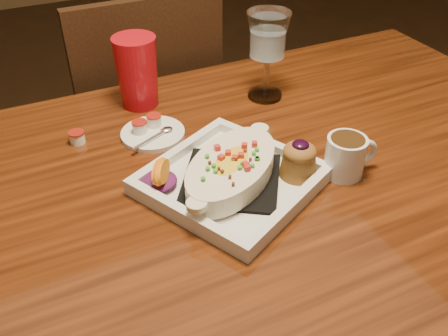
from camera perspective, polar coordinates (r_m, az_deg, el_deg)
name	(u,v)px	position (r m, az deg, el deg)	size (l,w,h in m)	color
table	(239,216)	(0.98, 1.71, -5.48)	(1.50, 0.90, 0.75)	maroon
chair_far	(145,126)	(1.55, -9.07, 4.81)	(0.42, 0.42, 0.93)	black
plate	(236,172)	(0.88, 1.40, -0.49)	(0.36, 0.36, 0.08)	white
coffee_mug	(347,155)	(0.93, 13.83, 1.49)	(0.10, 0.07, 0.08)	white
goblet	(268,40)	(1.12, 5.03, 14.37)	(0.10, 0.10, 0.20)	silver
saucer	(151,132)	(1.04, -8.30, 4.11)	(0.13, 0.13, 0.09)	white
creamer_loose	(77,137)	(1.05, -16.44, 3.40)	(0.03, 0.03, 0.03)	white
red_tumbler	(137,72)	(1.13, -9.90, 10.75)	(0.10, 0.10, 0.16)	red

